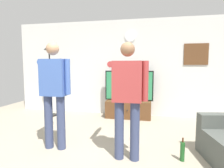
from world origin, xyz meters
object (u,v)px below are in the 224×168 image
object	(u,v)px
person_standing_nearer_lamp	(54,89)
person_standing_nearer_couch	(127,94)
floor_lamp	(50,66)
wall_clock	(130,36)
beverage_bottle	(182,151)
framed_picture	(196,54)
tv_stand	(129,109)
television	(129,86)

from	to	relation	value
person_standing_nearer_lamp	person_standing_nearer_couch	size ratio (longest dim) A/B	1.02
floor_lamp	person_standing_nearer_couch	bearing A→B (deg)	-39.67
wall_clock	beverage_bottle	size ratio (longest dim) A/B	0.89
framed_picture	floor_lamp	size ratio (longest dim) A/B	0.31
person_standing_nearer_lamp	person_standing_nearer_couch	bearing A→B (deg)	-5.67
floor_lamp	beverage_bottle	bearing A→B (deg)	-30.55
tv_stand	person_standing_nearer_couch	bearing A→B (deg)	-83.95
framed_picture	floor_lamp	world-z (taller)	framed_picture
tv_stand	person_standing_nearer_couch	distance (m)	2.42
framed_picture	television	bearing A→B (deg)	-171.84
tv_stand	floor_lamp	size ratio (longest dim) A/B	0.61
framed_picture	beverage_bottle	bearing A→B (deg)	-105.21
wall_clock	person_standing_nearer_lamp	distance (m)	2.92
wall_clock	floor_lamp	xyz separation A→B (m)	(-2.17, -0.57, -0.82)
tv_stand	beverage_bottle	world-z (taller)	tv_stand
television	floor_lamp	world-z (taller)	floor_lamp
television	floor_lamp	bearing A→B (deg)	-171.32
person_standing_nearer_couch	floor_lamp	bearing A→B (deg)	140.33
beverage_bottle	person_standing_nearer_couch	bearing A→B (deg)	-173.37
tv_stand	framed_picture	bearing A→B (deg)	9.65
floor_lamp	tv_stand	bearing A→B (deg)	7.48
floor_lamp	person_standing_nearer_lamp	xyz separation A→B (m)	(1.17, -1.88, -0.40)
floor_lamp	beverage_bottle	xyz separation A→B (m)	(3.23, -1.91, -1.27)
television	beverage_bottle	xyz separation A→B (m)	(1.06, -2.24, -0.72)
television	person_standing_nearer_couch	xyz separation A→B (m)	(0.24, -2.33, 0.13)
person_standing_nearer_couch	tv_stand	bearing A→B (deg)	96.05
framed_picture	floor_lamp	distance (m)	3.96
tv_stand	beverage_bottle	bearing A→B (deg)	-64.21
framed_picture	beverage_bottle	world-z (taller)	framed_picture
person_standing_nearer_couch	beverage_bottle	size ratio (longest dim) A/B	4.93
tv_stand	person_standing_nearer_lamp	size ratio (longest dim) A/B	0.67
television	floor_lamp	xyz separation A→B (m)	(-2.17, -0.33, 0.55)
framed_picture	floor_lamp	xyz separation A→B (m)	(-3.91, -0.58, -0.30)
tv_stand	floor_lamp	xyz separation A→B (m)	(-2.17, -0.28, 1.18)
wall_clock	framed_picture	world-z (taller)	wall_clock
framed_picture	beverage_bottle	size ratio (longest dim) A/B	1.70
person_standing_nearer_couch	framed_picture	bearing A→B (deg)	59.97
floor_lamp	wall_clock	bearing A→B (deg)	14.84
person_standing_nearer_lamp	beverage_bottle	distance (m)	2.24
framed_picture	beverage_bottle	xyz separation A→B (m)	(-0.68, -2.49, -1.57)
television	framed_picture	xyz separation A→B (m)	(1.73, 0.25, 0.84)
person_standing_nearer_lamp	person_standing_nearer_couch	distance (m)	1.25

